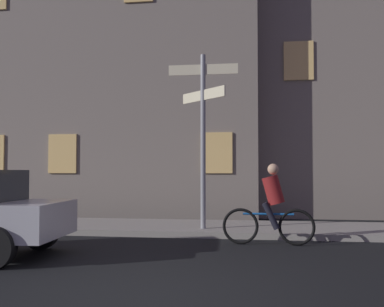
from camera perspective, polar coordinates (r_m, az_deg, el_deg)
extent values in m
plane|color=black|center=(5.59, -6.90, -17.33)|extent=(80.00, 80.00, 0.00)
cube|color=gray|center=(11.36, 1.17, -9.24)|extent=(40.00, 2.56, 0.14)
cylinder|color=gray|center=(10.64, 1.39, 1.57)|extent=(0.12, 0.12, 4.04)
cube|color=beige|center=(10.88, 1.38, 10.39)|extent=(1.63, 0.03, 0.24)
cube|color=beige|center=(10.77, 1.38, 7.27)|extent=(1.12, 1.12, 0.24)
cylinder|color=black|center=(9.15, -18.26, -9.26)|extent=(0.65, 0.26, 0.64)
torus|color=black|center=(9.33, 6.05, -8.97)|extent=(0.72, 0.07, 0.72)
torus|color=black|center=(9.33, 12.89, -8.93)|extent=(0.72, 0.07, 0.72)
cylinder|color=#1959A5|center=(9.29, 9.46, -7.43)|extent=(1.00, 0.06, 0.04)
cylinder|color=maroon|center=(9.26, 10.07, -4.50)|extent=(0.46, 0.33, 0.61)
sphere|color=tan|center=(9.25, 10.05, -1.93)|extent=(0.22, 0.22, 0.22)
cylinder|color=black|center=(9.20, 9.78, -7.67)|extent=(0.34, 0.13, 0.55)
cylinder|color=black|center=(9.38, 9.77, -7.56)|extent=(0.34, 0.13, 0.55)
cube|color=#F2C672|center=(14.66, -15.80, -0.02)|extent=(0.90, 0.06, 1.20)
cube|color=#F2C672|center=(13.44, 3.14, 0.09)|extent=(0.90, 0.06, 1.20)
cube|color=#F2C672|center=(14.45, 0.71, -0.08)|extent=(0.90, 0.06, 1.20)
cube|color=#F2C672|center=(14.83, 0.70, 11.05)|extent=(0.90, 0.06, 1.20)
cube|color=#F2C672|center=(14.76, 13.11, 11.18)|extent=(0.90, 0.06, 1.20)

